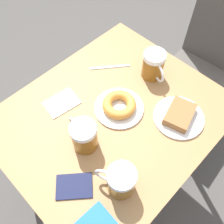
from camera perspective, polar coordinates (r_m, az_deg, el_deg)
ground_plane at (r=1.72m, az=0.00°, el=-14.18°), size 8.00×8.00×0.00m
table at (r=1.09m, az=0.00°, el=-2.68°), size 0.76×0.90×0.76m
chair at (r=1.64m, az=20.85°, el=11.06°), size 0.43×0.43×0.89m
plate_with_cake at (r=1.04m, az=15.10°, el=-0.83°), size 0.21×0.21×0.05m
plate_with_donut at (r=1.03m, az=1.48°, el=1.56°), size 0.21×0.21×0.05m
beer_mug_left at (r=0.91m, az=-6.45°, el=-5.41°), size 0.14×0.10×0.13m
beer_mug_center at (r=1.12m, az=9.46°, el=10.53°), size 0.14×0.10×0.13m
beer_mug_right at (r=0.85m, az=1.93°, el=-15.43°), size 0.13×0.10×0.13m
napkin_folded at (r=1.08m, az=-11.42°, el=2.08°), size 0.12×0.15×0.00m
fork at (r=1.19m, az=-0.51°, el=10.26°), size 0.13×0.16×0.00m
passport_near_edge at (r=0.91m, az=-8.62°, el=-16.40°), size 0.15×0.15×0.01m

